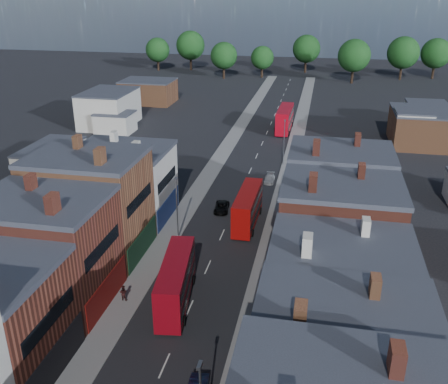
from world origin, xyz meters
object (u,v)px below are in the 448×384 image
at_px(bus_0, 176,281).
at_px(car_3, 270,178).
at_px(car_2, 222,207).
at_px(bus_1, 248,207).
at_px(bus_2, 285,119).
at_px(ped_1, 123,293).

bearing_deg(bus_0, car_3, 73.68).
relative_size(car_2, car_3, 1.10).
distance_m(bus_1, bus_2, 46.33).
relative_size(bus_1, ped_1, 6.50).
height_order(car_3, ped_1, ped_1).
height_order(bus_0, bus_2, bus_2).
bearing_deg(bus_2, bus_0, -93.03).
relative_size(car_2, ped_1, 2.54).
xyz_separation_m(bus_0, ped_1, (-5.33, -0.69, -1.59)).
xyz_separation_m(bus_1, car_2, (-4.19, 3.34, -1.89)).
bearing_deg(ped_1, car_2, -98.22).
height_order(bus_2, car_2, bus_2).
xyz_separation_m(bus_2, car_3, (0.33, -30.47, -2.18)).
bearing_deg(bus_0, bus_2, 77.98).
bearing_deg(bus_1, car_3, 86.70).
bearing_deg(bus_1, bus_2, 89.78).
distance_m(bus_2, car_2, 43.32).
distance_m(car_2, ped_1, 23.58).
relative_size(bus_0, bus_2, 0.94).
relative_size(bus_1, bus_2, 0.90).
distance_m(bus_2, ped_1, 66.78).
height_order(car_2, ped_1, ped_1).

